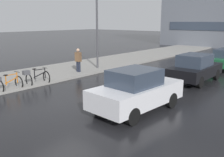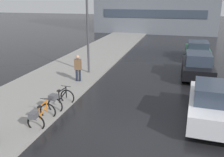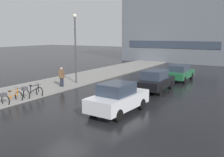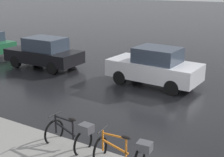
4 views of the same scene
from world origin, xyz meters
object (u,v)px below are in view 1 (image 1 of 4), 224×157
(bicycle_nearest, at_px, (7,83))
(bicycle_second, at_px, (35,77))
(car_white, at_px, (136,90))
(pedestrian, at_px, (78,60))
(car_black, at_px, (195,68))
(streetlamp, at_px, (97,19))

(bicycle_nearest, distance_m, bicycle_second, 1.64)
(bicycle_second, bearing_deg, bicycle_nearest, -90.60)
(car_white, height_order, pedestrian, pedestrian)
(car_black, distance_m, pedestrian, 7.54)
(car_white, bearing_deg, car_black, 92.56)
(streetlamp, bearing_deg, bicycle_nearest, -84.57)
(bicycle_second, distance_m, car_white, 6.54)
(car_white, bearing_deg, pedestrian, 155.62)
(streetlamp, bearing_deg, car_black, 9.49)
(bicycle_nearest, xyz_separation_m, pedestrian, (-0.64, 5.36, 0.49))
(car_white, xyz_separation_m, pedestrian, (-7.17, 3.25, 0.13))
(pedestrian, bearing_deg, bicycle_nearest, -83.19)
(car_black, bearing_deg, bicycle_second, -132.50)
(bicycle_second, xyz_separation_m, streetlamp, (-0.71, 5.64, 3.17))
(car_black, relative_size, pedestrian, 2.44)
(streetlamp, bearing_deg, bicycle_second, -82.83)
(car_black, bearing_deg, streetlamp, -170.51)
(bicycle_second, height_order, pedestrian, pedestrian)
(bicycle_nearest, bearing_deg, bicycle_second, 89.40)
(bicycle_second, height_order, streetlamp, streetlamp)
(bicycle_second, xyz_separation_m, car_black, (6.23, 6.79, 0.31))
(car_white, bearing_deg, bicycle_second, -175.78)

